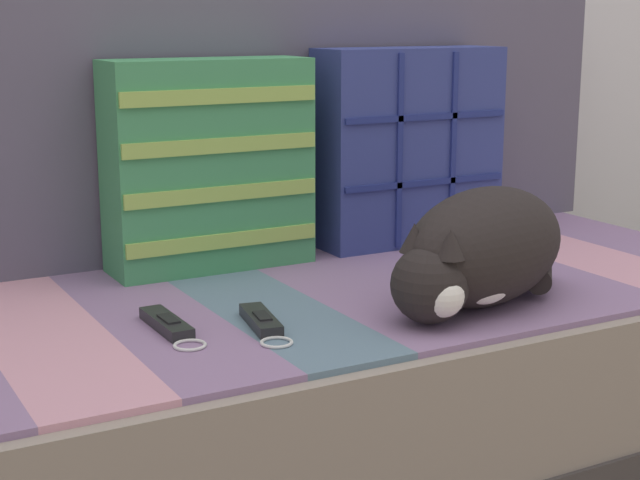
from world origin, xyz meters
name	(u,v)px	position (x,y,z in m)	size (l,w,h in m)	color
couch	(335,393)	(0.00, 0.13, 0.21)	(1.70, 0.85, 0.42)	#3D3838
sofa_backrest	(250,114)	(0.00, 0.48, 0.69)	(1.67, 0.14, 0.54)	#514C60
throw_pillow_quilted	(408,146)	(0.29, 0.33, 0.62)	(0.40, 0.14, 0.40)	navy
throw_pillow_striped	(209,165)	(-0.15, 0.33, 0.62)	(0.38, 0.14, 0.39)	#3D8956
sleeping_cat	(480,252)	(0.13, -0.12, 0.51)	(0.41, 0.30, 0.19)	black
game_remote_near	(262,322)	(-0.23, -0.05, 0.43)	(0.08, 0.19, 0.02)	black
game_remote_far	(168,325)	(-0.36, 0.00, 0.43)	(0.05, 0.19, 0.02)	black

